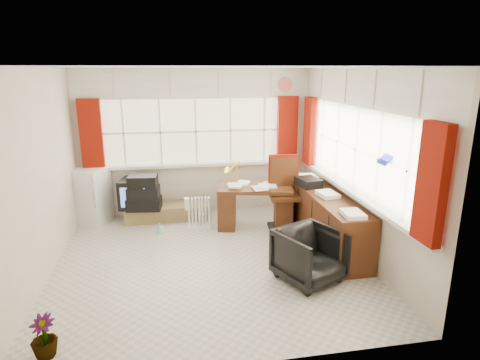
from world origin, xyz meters
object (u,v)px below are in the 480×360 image
object	(u,v)px
task_chair	(284,190)
office_chair	(310,255)
desk_lamp	(237,168)
radiator	(199,216)
crt_tv	(137,193)
desk	(255,205)
tv_bench	(167,211)
credenza	(328,220)
mini_fridge	(90,195)

from	to	relation	value
task_chair	office_chair	world-z (taller)	task_chair
desk_lamp	radiator	size ratio (longest dim) A/B	0.75
office_chair	crt_tv	bearing A→B (deg)	107.03
desk	task_chair	world-z (taller)	task_chair
desk_lamp	tv_bench	xyz separation A→B (m)	(-1.14, 0.48, -0.83)
desk_lamp	credenza	xyz separation A→B (m)	(1.14, -1.04, -0.57)
crt_tv	desk_lamp	bearing A→B (deg)	-15.04
office_chair	credenza	xyz separation A→B (m)	(0.60, 0.90, 0.07)
desk_lamp	credenza	size ratio (longest dim) A/B	0.20
radiator	credenza	size ratio (longest dim) A/B	0.26
desk_lamp	radiator	bearing A→B (deg)	-170.94
desk	desk_lamp	distance (m)	0.65
desk	credenza	world-z (taller)	credenza
radiator	tv_bench	bearing A→B (deg)	130.91
desk_lamp	office_chair	size ratio (longest dim) A/B	0.56
credenza	task_chair	bearing A→B (deg)	118.14
credenza	mini_fridge	xyz separation A→B (m)	(-3.53, 1.60, 0.07)
desk	mini_fridge	distance (m)	2.75
credenza	crt_tv	xyz separation A→B (m)	(-2.75, 1.47, 0.10)
crt_tv	mini_fridge	distance (m)	0.79
desk	crt_tv	size ratio (longest dim) A/B	2.04
tv_bench	desk	bearing A→B (deg)	-24.45
task_chair	radiator	distance (m)	1.42
task_chair	radiator	world-z (taller)	task_chair
radiator	tv_bench	xyz separation A→B (m)	(-0.50, 0.58, -0.09)
desk	credenza	bearing A→B (deg)	-45.15
office_chair	mini_fridge	world-z (taller)	mini_fridge
desk_lamp	crt_tv	xyz separation A→B (m)	(-1.61, 0.43, -0.46)
radiator	tv_bench	world-z (taller)	radiator
crt_tv	desk	bearing A→B (deg)	-17.54
office_chair	task_chair	bearing A→B (deg)	59.22
radiator	credenza	xyz separation A→B (m)	(1.78, -0.94, 0.17)
crt_tv	credenza	bearing A→B (deg)	-28.21
desk	credenza	size ratio (longest dim) A/B	0.63
task_chair	crt_tv	distance (m)	2.42
desk_lamp	mini_fridge	size ratio (longest dim) A/B	0.43
mini_fridge	desk	bearing A→B (deg)	-15.13
credenza	mini_fridge	world-z (taller)	mini_fridge
office_chair	credenza	size ratio (longest dim) A/B	0.35
desk_lamp	credenza	distance (m)	1.64
tv_bench	mini_fridge	xyz separation A→B (m)	(-1.25, 0.08, 0.33)
mini_fridge	radiator	bearing A→B (deg)	-20.62
desk_lamp	office_chair	world-z (taller)	desk_lamp
credenza	office_chair	bearing A→B (deg)	-123.43
tv_bench	crt_tv	distance (m)	0.60
desk_lamp	crt_tv	world-z (taller)	desk_lamp
task_chair	mini_fridge	size ratio (longest dim) A/B	1.28
crt_tv	mini_fridge	bearing A→B (deg)	170.89
desk_lamp	tv_bench	distance (m)	1.49
desk_lamp	crt_tv	distance (m)	1.73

